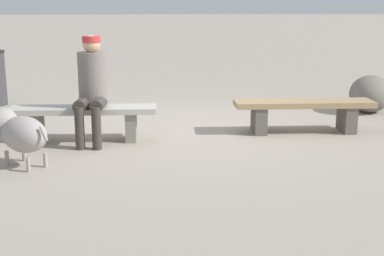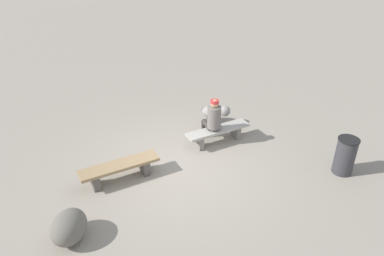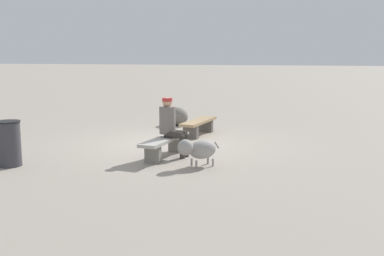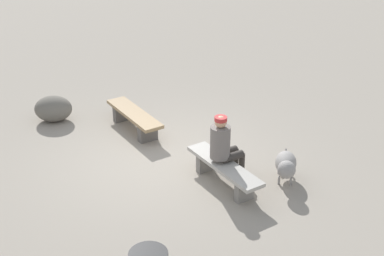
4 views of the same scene
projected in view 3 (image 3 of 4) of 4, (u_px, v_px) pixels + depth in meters
The scene contains 7 objects.
ground at pixel (170, 145), 11.18m from camera, with size 210.00×210.00×0.06m, color #9E9384.
bench_left at pixel (199, 125), 12.36m from camera, with size 1.85×0.55×0.43m.
bench_right at pixel (165, 143), 9.64m from camera, with size 1.81×0.51×0.43m.
seated_person at pixel (170, 123), 9.67m from camera, with size 0.40×0.66×1.30m.
dog at pixel (198, 149), 8.79m from camera, with size 0.76×0.76×0.58m.
trash_bin at pixel (9, 144), 8.83m from camera, with size 0.49×0.49×0.92m.
boulder at pixel (177, 116), 14.13m from camera, with size 0.64×0.83×0.58m, color #6B665B.
Camera 3 is at (10.24, 3.98, 2.18)m, focal length 41.29 mm.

